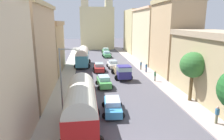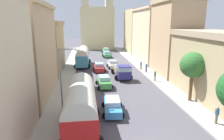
% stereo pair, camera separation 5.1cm
% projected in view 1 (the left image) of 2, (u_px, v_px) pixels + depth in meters
% --- Properties ---
extents(ground_plane, '(154.00, 154.00, 0.00)m').
position_uv_depth(ground_plane, '(107.00, 70.00, 39.14)').
color(ground_plane, '#4C4952').
extents(sidewalk_left, '(2.50, 70.00, 0.14)m').
position_uv_depth(sidewalk_left, '(69.00, 71.00, 38.21)').
color(sidewalk_left, '#B2AF9E').
rests_on(sidewalk_left, ground).
extents(sidewalk_right, '(2.50, 70.00, 0.14)m').
position_uv_depth(sidewalk_right, '(143.00, 68.00, 40.04)').
color(sidewalk_right, '#A19492').
rests_on(sidewalk_right, ground).
extents(building_left_1, '(6.04, 12.76, 11.24)m').
position_uv_depth(building_left_1, '(25.00, 51.00, 24.39)').
color(building_left_1, tan).
rests_on(building_left_1, ground).
extents(building_left_2, '(5.79, 11.72, 9.23)m').
position_uv_depth(building_left_2, '(47.00, 47.00, 37.14)').
color(building_left_2, tan).
rests_on(building_left_2, ground).
extents(building_right_1, '(5.93, 13.81, 8.05)m').
position_uv_depth(building_right_1, '(216.00, 66.00, 23.72)').
color(building_right_1, tan).
rests_on(building_right_1, ground).
extents(building_right_2, '(5.97, 9.20, 12.90)m').
position_uv_depth(building_right_2, '(174.00, 37.00, 34.93)').
color(building_right_2, tan).
rests_on(building_right_2, ground).
extents(building_right_3, '(6.59, 14.80, 12.19)m').
position_uv_depth(building_right_3, '(152.00, 35.00, 47.40)').
color(building_right_3, beige).
rests_on(building_right_3, ground).
extents(building_right_4, '(4.31, 11.76, 12.61)m').
position_uv_depth(building_right_4, '(134.00, 31.00, 60.59)').
color(building_right_4, tan).
rests_on(building_right_4, ground).
extents(distant_church, '(11.17, 6.51, 21.20)m').
position_uv_depth(distant_church, '(97.00, 26.00, 68.62)').
color(distant_church, beige).
rests_on(distant_church, ground).
extents(parked_bus_0, '(3.36, 8.00, 4.21)m').
position_uv_depth(parked_bus_0, '(81.00, 106.00, 16.53)').
color(parked_bus_0, red).
rests_on(parked_bus_0, ground).
extents(parked_bus_1, '(3.48, 8.50, 3.89)m').
position_uv_depth(parked_bus_1, '(83.00, 56.00, 42.20)').
color(parked_bus_1, teal).
rests_on(parked_bus_1, ground).
extents(cargo_truck_0, '(2.96, 7.05, 2.40)m').
position_uv_depth(cargo_truck_0, '(122.00, 71.00, 32.98)').
color(cargo_truck_0, navy).
rests_on(cargo_truck_0, ground).
extents(car_0, '(2.43, 4.06, 1.54)m').
position_uv_depth(car_0, '(113.00, 64.00, 40.73)').
color(car_0, silver).
rests_on(car_0, ground).
extents(car_1, '(2.39, 4.25, 1.57)m').
position_uv_depth(car_1, '(107.00, 54.00, 53.05)').
color(car_1, '#439459').
rests_on(car_1, ground).
extents(car_2, '(2.36, 4.16, 1.66)m').
position_uv_depth(car_2, '(106.00, 51.00, 59.20)').
color(car_2, '#49924A').
rests_on(car_2, ground).
extents(car_3, '(2.41, 4.45, 1.49)m').
position_uv_depth(car_3, '(113.00, 106.00, 20.54)').
color(car_3, '#3888BE').
rests_on(car_3, ground).
extents(car_4, '(2.36, 4.18, 1.63)m').
position_uv_depth(car_4, '(104.00, 81.00, 28.72)').
color(car_4, '#479C4A').
rests_on(car_4, ground).
extents(car_5, '(2.44, 4.20, 1.58)m').
position_uv_depth(car_5, '(99.00, 67.00, 37.77)').
color(car_5, '#AC2726').
rests_on(car_5, ground).
extents(pedestrian_0, '(0.43, 0.43, 1.78)m').
position_uv_depth(pedestrian_0, '(217.00, 114.00, 18.00)').
color(pedestrian_0, '#6B6C50').
rests_on(pedestrian_0, ground).
extents(pedestrian_1, '(0.48, 0.48, 1.77)m').
position_uv_depth(pedestrian_1, '(146.00, 68.00, 36.59)').
color(pedestrian_1, '#28314D').
rests_on(pedestrian_1, ground).
extents(pedestrian_2, '(0.47, 0.47, 1.81)m').
position_uv_depth(pedestrian_2, '(155.00, 76.00, 30.99)').
color(pedestrian_2, slate).
rests_on(pedestrian_2, ground).
extents(pedestrian_3, '(0.47, 0.47, 1.79)m').
position_uv_depth(pedestrian_3, '(141.00, 65.00, 38.58)').
color(pedestrian_3, '#434736').
rests_on(pedestrian_3, ground).
extents(streetlamp_near, '(1.99, 0.28, 6.64)m').
position_uv_depth(streetlamp_near, '(64.00, 75.00, 19.72)').
color(streetlamp_near, gray).
rests_on(streetlamp_near, ground).
extents(roadside_tree_1, '(2.91, 2.91, 5.82)m').
position_uv_depth(roadside_tree_1, '(193.00, 65.00, 22.63)').
color(roadside_tree_1, brown).
rests_on(roadside_tree_1, ground).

